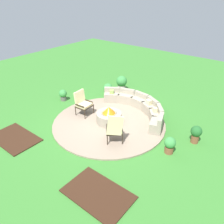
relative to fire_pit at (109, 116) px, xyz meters
name	(u,v)px	position (x,y,z in m)	size (l,w,h in m)	color
ground_plane	(109,123)	(0.00, 0.00, -0.33)	(24.00, 24.00, 0.00)	#387A2D
patio_circle	(109,123)	(0.00, 0.00, -0.30)	(4.64, 4.64, 0.06)	gray
mulch_bed_left	(15,138)	(-2.09, -3.04, -0.31)	(1.88, 1.20, 0.04)	#382114
mulch_bed_right	(98,194)	(2.09, -3.04, -0.31)	(1.88, 1.20, 0.04)	#382114
fire_pit	(109,116)	(0.00, 0.00, 0.00)	(1.03, 1.03, 0.71)	#9E937F
curved_stone_bench	(139,106)	(0.48, 1.52, 0.00)	(3.68, 1.93, 0.67)	#9E937F
lounge_chair_front_left	(83,102)	(-1.33, -0.16, 0.28)	(0.63, 0.65, 1.06)	#2D2319
lounge_chair_front_right	(115,128)	(1.00, -0.91, 0.30)	(0.81, 0.84, 1.16)	#2D2319
potted_plant_0	(122,83)	(-1.58, 3.01, 0.12)	(0.57, 0.57, 0.83)	#A89E8E
potted_plant_1	(108,89)	(-1.75, 2.07, 0.01)	(0.47, 0.47, 0.66)	#605B56
potted_plant_2	(196,133)	(3.27, 0.94, 0.06)	(0.40, 0.40, 0.68)	brown
potted_plant_3	(63,95)	(-3.12, 0.25, -0.02)	(0.39, 0.39, 0.57)	#605B56
potted_plant_4	(170,145)	(2.80, -0.18, 0.00)	(0.39, 0.39, 0.62)	brown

